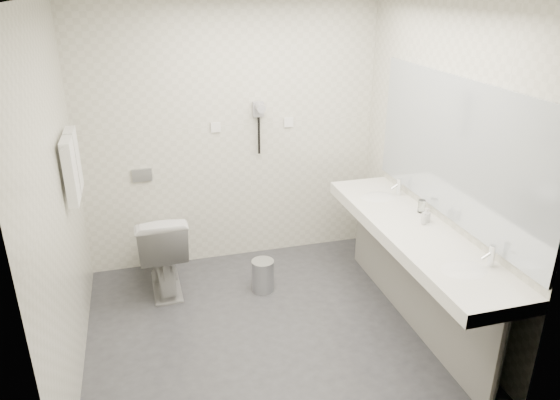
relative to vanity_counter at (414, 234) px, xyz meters
name	(u,v)px	position (x,y,z in m)	size (l,w,h in m)	color
floor	(267,328)	(-1.12, 0.20, -0.80)	(2.80, 2.80, 0.00)	#2F2F34
wall_back	(232,136)	(-1.12, 1.50, 0.45)	(2.80, 2.80, 0.00)	beige
wall_front	(329,275)	(-1.12, -1.10, 0.45)	(2.80, 2.80, 0.00)	beige
wall_left	(57,205)	(-2.52, 0.20, 0.45)	(2.60, 2.60, 0.00)	beige
wall_right	(439,167)	(0.27, 0.20, 0.45)	(2.60, 2.60, 0.00)	beige
vanity_counter	(414,234)	(0.00, 0.00, 0.00)	(0.55, 2.20, 0.10)	silver
vanity_panel	(412,281)	(0.02, 0.00, -0.42)	(0.03, 2.15, 0.75)	gray
vanity_post_near	(498,365)	(0.05, -1.04, -0.42)	(0.06, 0.06, 0.75)	silver
vanity_post_far	(362,226)	(0.05, 1.04, -0.42)	(0.06, 0.06, 0.75)	silver
mirror	(455,150)	(0.26, 0.00, 0.65)	(0.02, 2.20, 1.05)	#B2BCC6
basin_near	(464,272)	(0.00, -0.65, 0.04)	(0.40, 0.31, 0.05)	white
basin_far	(378,198)	(0.00, 0.65, 0.04)	(0.40, 0.31, 0.05)	white
faucet_near	(492,256)	(0.19, -0.65, 0.12)	(0.04, 0.04, 0.15)	silver
faucet_far	(399,187)	(0.19, 0.65, 0.12)	(0.04, 0.04, 0.15)	silver
soap_bottle_a	(426,215)	(0.14, 0.08, 0.11)	(0.05, 0.05, 0.12)	silver
soap_bottle_c	(424,218)	(0.10, 0.04, 0.10)	(0.04, 0.04, 0.10)	silver
glass_left	(422,206)	(0.19, 0.25, 0.10)	(0.06, 0.06, 0.11)	silver
toilet	(162,249)	(-1.87, 1.06, -0.41)	(0.43, 0.76, 0.77)	white
flush_plate	(142,175)	(-1.98, 1.49, 0.15)	(0.18, 0.02, 0.12)	#B2B5BA
pedal_bin	(263,276)	(-1.02, 0.77, -0.66)	(0.20, 0.20, 0.28)	#B2B5BA
bin_lid	(263,262)	(-1.02, 0.77, -0.51)	(0.20, 0.20, 0.01)	#B2B5BA
towel_rail	(66,137)	(-2.47, 0.75, 0.75)	(0.02, 0.02, 0.62)	silver
towel_near	(70,172)	(-2.46, 0.61, 0.53)	(0.07, 0.24, 0.48)	silver
towel_far	(74,160)	(-2.46, 0.89, 0.53)	(0.07, 0.24, 0.48)	silver
dryer_cradle	(258,109)	(-0.88, 1.47, 0.70)	(0.10, 0.04, 0.14)	#96979C
dryer_barrel	(260,108)	(-0.88, 1.40, 0.73)	(0.08, 0.08, 0.14)	#96979C
dryer_cord	(259,136)	(-0.88, 1.46, 0.45)	(0.02, 0.02, 0.35)	black
switch_plate_a	(216,127)	(-1.27, 1.49, 0.55)	(0.09, 0.02, 0.09)	white
switch_plate_b	(289,122)	(-0.57, 1.49, 0.55)	(0.09, 0.02, 0.09)	white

